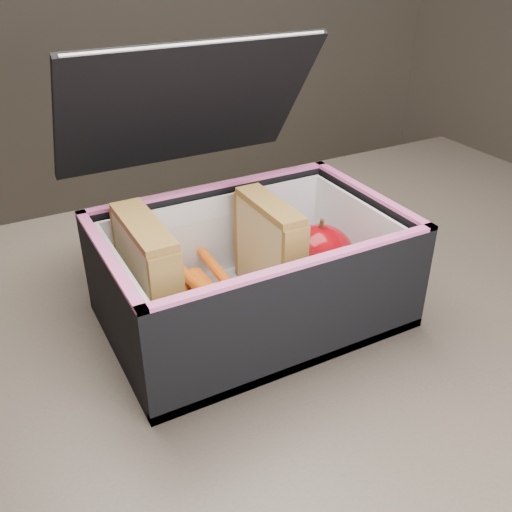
{
  "coord_description": "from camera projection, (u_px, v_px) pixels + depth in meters",
  "views": [
    {
      "loc": [
        -0.23,
        -0.37,
        1.1
      ],
      "look_at": [
        0.01,
        0.06,
        0.81
      ],
      "focal_mm": 40.0,
      "sensor_mm": 36.0,
      "label": 1
    }
  ],
  "objects": [
    {
      "name": "paper_napkin",
      "position": [
        316.0,
        283.0,
        0.62
      ],
      "size": [
        0.09,
        0.09,
        0.01
      ],
      "primitive_type": "cube",
      "rotation": [
        0.0,
        0.0,
        -0.34
      ],
      "color": "white",
      "rests_on": "lunch_bag"
    },
    {
      "name": "carrot_sticks",
      "position": [
        211.0,
        295.0,
        0.57
      ],
      "size": [
        0.05,
        0.13,
        0.03
      ],
      "color": "#F44C05",
      "rests_on": "plastic_tub"
    },
    {
      "name": "sandwich_left",
      "position": [
        148.0,
        278.0,
        0.52
      ],
      "size": [
        0.03,
        0.1,
        0.12
      ],
      "color": "tan",
      "rests_on": "plastic_tub"
    },
    {
      "name": "kitchen_table",
      "position": [
        277.0,
        412.0,
        0.6
      ],
      "size": [
        1.2,
        0.8,
        0.75
      ],
      "color": "brown",
      "rests_on": "ground"
    },
    {
      "name": "sandwich_right",
      "position": [
        269.0,
        250.0,
        0.58
      ],
      "size": [
        0.03,
        0.1,
        0.11
      ],
      "color": "tan",
      "rests_on": "plastic_tub"
    },
    {
      "name": "red_apple",
      "position": [
        319.0,
        256.0,
        0.59
      ],
      "size": [
        0.08,
        0.08,
        0.08
      ],
      "rotation": [
        0.0,
        0.0,
        -0.07
      ],
      "color": "maroon",
      "rests_on": "paper_napkin"
    },
    {
      "name": "plastic_tub",
      "position": [
        213.0,
        283.0,
        0.56
      ],
      "size": [
        0.17,
        0.12,
        0.07
      ],
      "primitive_type": null,
      "color": "white",
      "rests_on": "lunch_bag"
    },
    {
      "name": "lunch_bag",
      "position": [
        249.0,
        263.0,
        0.57
      ],
      "size": [
        0.29,
        0.3,
        0.26
      ],
      "color": "black",
      "rests_on": "kitchen_table"
    }
  ]
}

